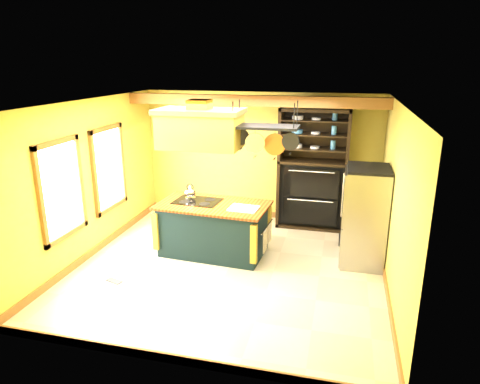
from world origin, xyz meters
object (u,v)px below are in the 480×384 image
at_px(kitchen_island, 213,228).
at_px(pot_rack, 265,132).
at_px(refrigerator, 364,219).
at_px(hutch, 312,182).
at_px(range_hood, 200,127).

relative_size(kitchen_island, pot_rack, 1.75).
relative_size(kitchen_island, refrigerator, 1.21).
distance_m(pot_rack, hutch, 2.29).
bearing_deg(kitchen_island, pot_rack, 4.07).
bearing_deg(kitchen_island, hutch, 52.52).
distance_m(range_hood, refrigerator, 3.12).
distance_m(range_hood, hutch, 2.83).
bearing_deg(hutch, range_hood, -134.79).
xyz_separation_m(kitchen_island, pot_rack, (0.91, 0.00, 1.74)).
height_order(refrigerator, hutch, hutch).
bearing_deg(hutch, pot_rack, -110.47).
distance_m(kitchen_island, pot_rack, 1.96).
distance_m(range_hood, pot_rack, 1.10).
bearing_deg(range_hood, kitchen_island, 0.24).
relative_size(kitchen_island, range_hood, 1.38).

